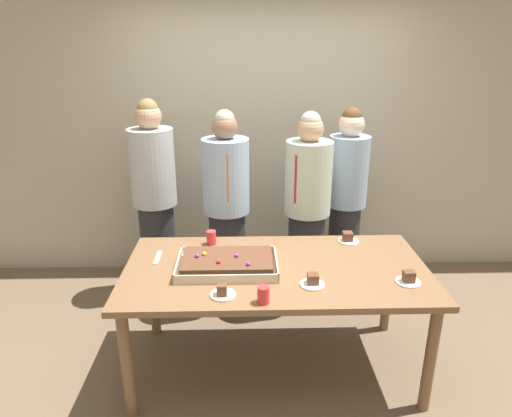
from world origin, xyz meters
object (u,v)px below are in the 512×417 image
Objects in this scene: sheet_cake at (227,263)px; cake_server_utensil at (158,258)px; drink_cup_middle at (211,238)px; person_striped_tie_right at (227,212)px; plated_slice_far_right at (408,279)px; person_serving_front at (346,200)px; person_green_shirt_behind at (155,199)px; plated_slice_near_left at (313,281)px; plated_slice_near_right at (222,292)px; drink_cup_nearest at (263,295)px; party_table at (276,278)px; plated_slice_far_left at (348,238)px; person_far_right_suit at (307,212)px.

sheet_cake is 3.20× the size of cake_server_utensil.
cake_server_utensil is (-0.35, -0.22, -0.05)m from drink_cup_middle.
person_striped_tie_right is (-0.03, 0.81, 0.05)m from sheet_cake.
plated_slice_far_right reaches higher than cake_server_utensil.
person_serving_front is 1.64m from person_green_shirt_behind.
plated_slice_far_right is 1.53m from person_striped_tie_right.
plated_slice_far_right is (1.10, -0.21, -0.01)m from sheet_cake.
plated_slice_near_right is (-0.53, -0.11, -0.00)m from plated_slice_near_left.
plated_slice_near_left is 0.09× the size of person_striped_tie_right.
person_green_shirt_behind reaches higher than sheet_cake.
drink_cup_nearest is (-0.88, -0.20, 0.02)m from plated_slice_far_right.
person_green_shirt_behind is (-0.18, 0.92, 0.11)m from cake_server_utensil.
plated_slice_near_left is at bearing 32.04° from drink_cup_nearest.
party_table is at bearing 164.15° from plated_slice_far_right.
plated_slice_near_right reaches higher than plated_slice_far_left.
person_striped_tie_right is at bearing 101.23° from drink_cup_nearest.
plated_slice_far_right is 2.17m from person_green_shirt_behind.
plated_slice_near_left reaches higher than party_table.
drink_cup_middle is 0.45m from person_striped_tie_right.
person_green_shirt_behind is 1.04× the size of person_far_right_suit.
drink_cup_middle is at bearing -22.55° from person_far_right_suit.
person_serving_front is at bearing 31.66° from cake_server_utensil.
plated_slice_far_left is 1.36m from cake_server_utensil.
cake_server_utensil is 0.94m from person_green_shirt_behind.
drink_cup_middle is 1.31m from person_serving_front.
plated_slice_far_right is at bearing 6.20° from plated_slice_near_right.
plated_slice_near_right is 0.09× the size of person_serving_front.
person_serving_front is at bearing 69.81° from plated_slice_near_left.
person_serving_front is at bearing 94.89° from plated_slice_far_right.
party_table is 3.06× the size of sheet_cake.
cake_server_utensil is at bearing -15.33° from person_serving_front.
person_striped_tie_right is (-0.24, 1.23, 0.03)m from drink_cup_nearest.
person_striped_tie_right is (0.10, 0.43, 0.03)m from drink_cup_middle.
person_far_right_suit is (-0.25, 0.42, 0.05)m from plated_slice_far_left.
plated_slice_near_right is at bearing -92.87° from sheet_cake.
person_serving_front reaches higher than plated_slice_far_left.
drink_cup_nearest is at bearing -18.64° from plated_slice_near_right.
plated_slice_near_right is 1.55m from person_green_shirt_behind.
person_far_right_suit reaches higher than drink_cup_nearest.
drink_cup_nearest is at bearing 9.13° from person_striped_tie_right.
party_table is at bearing -40.19° from drink_cup_middle.
plated_slice_far_left reaches higher than cake_server_utensil.
cake_server_utensil is at bearing 166.61° from plated_slice_far_right.
person_green_shirt_behind reaches higher than drink_cup_nearest.
drink_cup_middle is 0.06× the size of person_far_right_suit.
cake_server_utensil is 0.12× the size of person_serving_front.
plated_slice_near_right is 0.09× the size of person_far_right_suit.
plated_slice_far_right is 1.50× the size of drink_cup_nearest.
plated_slice_near_left is at bearing 10.75° from person_green_shirt_behind.
plated_slice_far_left is 0.99m from drink_cup_middle.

